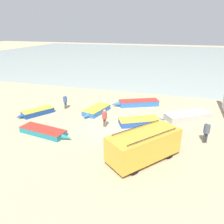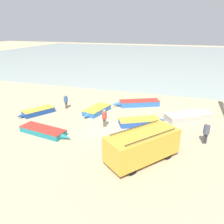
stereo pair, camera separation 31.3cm
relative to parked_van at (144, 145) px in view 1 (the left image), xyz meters
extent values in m
plane|color=tan|center=(-3.99, 3.89, -1.14)|extent=(200.00, 200.00, 0.00)
cube|color=#99A89E|center=(-3.99, 55.89, -1.14)|extent=(120.00, 80.00, 0.01)
cube|color=gold|center=(-0.02, -0.02, 0.02)|extent=(4.82, 5.30, 1.76)
cube|color=black|center=(1.61, 2.02, -0.47)|extent=(1.55, 1.27, 0.79)
cube|color=#1E232D|center=(1.56, 1.96, 0.54)|extent=(1.46, 1.18, 0.56)
cylinder|color=black|center=(0.27, 1.78, -0.79)|extent=(0.61, 0.68, 0.70)
cylinder|color=black|center=(1.68, 0.65, -0.79)|extent=(0.61, 0.68, 0.70)
cylinder|color=black|center=(-1.72, -0.70, -0.79)|extent=(0.61, 0.68, 0.70)
cylinder|color=black|center=(-0.30, -1.83, -0.79)|extent=(0.61, 0.68, 0.70)
cylinder|color=black|center=(-0.65, 0.48, 1.02)|extent=(2.66, 3.32, 0.05)
cylinder|color=black|center=(0.61, -0.53, 1.02)|extent=(2.66, 3.32, 0.05)
cube|color=#1E757F|center=(-8.85, 1.28, -0.91)|extent=(4.28, 1.94, 0.46)
cone|color=#1E757F|center=(-6.36, 0.90, -0.91)|extent=(0.96, 0.57, 0.44)
cube|color=#B22D23|center=(-8.85, 1.28, -0.75)|extent=(0.38, 1.24, 0.05)
cube|color=#B22D23|center=(-8.85, 1.28, -0.66)|extent=(4.32, 1.96, 0.04)
cube|color=#234CA3|center=(-1.36, 5.66, -0.89)|extent=(3.92, 2.95, 0.51)
cone|color=#234CA3|center=(0.64, 6.71, -0.89)|extent=(0.95, 0.81, 0.49)
cube|color=gold|center=(-1.36, 5.66, -0.69)|extent=(0.77, 1.22, 0.05)
cube|color=gold|center=(-1.36, 5.66, -0.61)|extent=(3.95, 2.98, 0.04)
cube|color=navy|center=(-11.95, 5.06, -0.89)|extent=(2.68, 3.33, 0.51)
cone|color=navy|center=(-12.94, 3.42, -0.89)|extent=(0.77, 0.84, 0.48)
cube|color=gold|center=(-11.95, 5.06, -0.70)|extent=(1.08, 0.76, 0.05)
cube|color=gold|center=(-11.95, 5.06, -0.61)|extent=(2.71, 3.36, 0.04)
cube|color=#ADA89E|center=(3.01, 8.39, -0.85)|extent=(4.59, 3.89, 0.59)
cone|color=#ADA89E|center=(5.25, 9.98, -0.85)|extent=(1.13, 1.03, 0.56)
cube|color=silver|center=(3.01, 8.39, -0.62)|extent=(1.00, 1.30, 0.05)
cube|color=silver|center=(3.01, 8.39, -0.53)|extent=(4.63, 3.93, 0.04)
cube|color=#2D66AD|center=(-6.25, 7.29, -0.89)|extent=(2.20, 3.51, 0.51)
cone|color=#2D66AD|center=(-6.70, 5.35, -0.89)|extent=(0.64, 0.81, 0.49)
cube|color=gold|center=(-6.25, 7.29, -0.69)|extent=(1.39, 0.51, 0.05)
cube|color=gold|center=(-6.25, 7.29, -0.61)|extent=(2.22, 3.55, 0.04)
cube|color=#2D66AD|center=(-2.36, 10.85, -0.85)|extent=(4.61, 3.09, 0.59)
cone|color=#2D66AD|center=(-4.83, 9.69, -0.85)|extent=(1.13, 0.93, 0.56)
cube|color=#B22D23|center=(-2.36, 10.85, -0.62)|extent=(0.70, 1.18, 0.05)
cube|color=#B22D23|center=(-2.36, 10.85, -0.53)|extent=(4.66, 3.12, 0.04)
cylinder|color=#5B564C|center=(-9.94, 7.45, -0.75)|extent=(0.15, 0.15, 0.78)
cylinder|color=#5B564C|center=(-10.00, 7.30, -0.75)|extent=(0.15, 0.15, 0.78)
cylinder|color=#335189|center=(-9.97, 7.37, -0.05)|extent=(0.42, 0.42, 0.62)
sphere|color=tan|center=(-9.97, 7.37, 0.36)|extent=(0.21, 0.21, 0.21)
cylinder|color=#5B564C|center=(-4.20, 4.19, -0.74)|extent=(0.15, 0.15, 0.81)
cylinder|color=#5B564C|center=(-4.36, 4.23, -0.74)|extent=(0.15, 0.15, 0.81)
cylinder|color=#993833|center=(-4.28, 4.21, -0.01)|extent=(0.44, 0.44, 0.64)
sphere|color=tan|center=(-4.28, 4.21, 0.41)|extent=(0.22, 0.22, 0.22)
cylinder|color=#38383D|center=(4.36, 3.78, -0.71)|extent=(0.16, 0.16, 0.87)
cylinder|color=#38383D|center=(4.19, 3.71, -0.71)|extent=(0.16, 0.16, 0.87)
cylinder|color=#424C5B|center=(4.27, 3.74, 0.07)|extent=(0.47, 0.47, 0.69)
sphere|color=tan|center=(4.27, 3.74, 0.53)|extent=(0.24, 0.24, 0.24)
camera|label=1|loc=(1.71, -12.98, 7.49)|focal=35.00mm
camera|label=2|loc=(2.01, -12.89, 7.49)|focal=35.00mm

